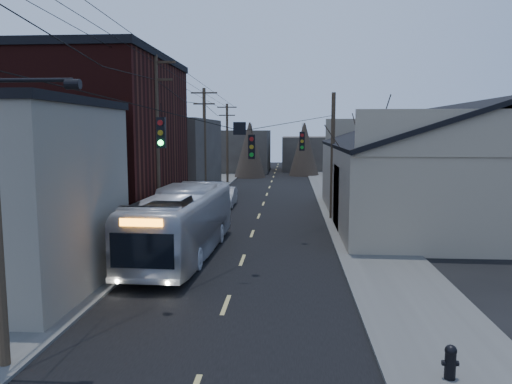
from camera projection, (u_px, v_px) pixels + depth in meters
road_surface at (262, 207)px, 39.07m from camera, size 9.00×110.00×0.02m
sidewalk_left at (180, 206)px, 39.51m from camera, size 4.00×110.00×0.12m
sidewalk_right at (346, 208)px, 38.62m from camera, size 4.00×110.00×0.12m
building_brick at (82, 148)px, 29.24m from camera, size 10.00×12.00×10.00m
building_left_far at (161, 158)px, 45.23m from camera, size 9.00×14.00×7.00m
warehouse at (454, 181)px, 32.90m from camera, size 16.16×20.60×7.73m
building_far_left at (235, 151)px, 73.76m from camera, size 10.00×12.00×6.00m
building_far_right at (321, 153)px, 77.88m from camera, size 12.00×14.00×5.00m
bare_tree at (366, 173)px, 28.28m from camera, size 0.40×0.40×7.20m
utility_lines at (210, 147)px, 32.87m from camera, size 11.24×45.28×10.50m
bus at (183, 223)px, 23.77m from camera, size 3.22×11.89×3.28m
parked_car at (225, 197)px, 39.66m from camera, size 1.63×4.59×1.51m
fire_hydrant at (450, 361)px, 11.89m from camera, size 0.39×0.29×0.84m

